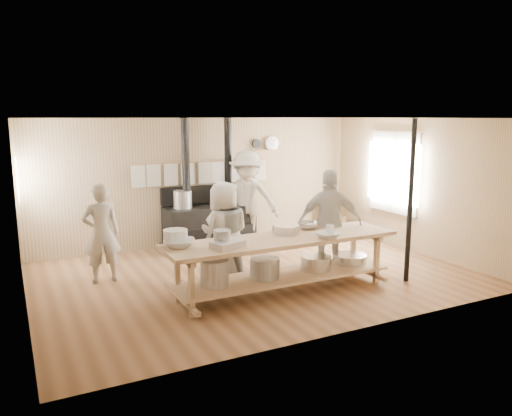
% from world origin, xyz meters
% --- Properties ---
extents(ground, '(7.00, 7.00, 0.00)m').
position_xyz_m(ground, '(0.00, 0.00, 0.00)').
color(ground, brown).
rests_on(ground, ground).
extents(room_shell, '(7.00, 7.00, 7.00)m').
position_xyz_m(room_shell, '(0.00, 0.00, 1.62)').
color(room_shell, tan).
rests_on(room_shell, ground).
extents(window_right, '(0.09, 1.50, 1.65)m').
position_xyz_m(window_right, '(3.47, 0.60, 1.50)').
color(window_right, beige).
rests_on(window_right, ground).
extents(left_opening, '(0.00, 0.90, 0.90)m').
position_xyz_m(left_opening, '(-3.45, 2.00, 1.60)').
color(left_opening, white).
rests_on(left_opening, ground).
extents(stove, '(1.90, 0.75, 2.60)m').
position_xyz_m(stove, '(-0.01, 2.12, 0.52)').
color(stove, black).
rests_on(stove, ground).
extents(towel_rail, '(3.00, 0.04, 0.47)m').
position_xyz_m(towel_rail, '(-0.00, 2.40, 1.55)').
color(towel_rail, '#9D7E59').
rests_on(towel_rail, ground).
extents(back_wall_shelf, '(0.63, 0.14, 0.32)m').
position_xyz_m(back_wall_shelf, '(1.46, 2.43, 2.00)').
color(back_wall_shelf, '#9D7E59').
rests_on(back_wall_shelf, ground).
extents(prep_table, '(3.60, 0.90, 0.85)m').
position_xyz_m(prep_table, '(-0.01, -0.90, 0.52)').
color(prep_table, '#9D7E59').
rests_on(prep_table, ground).
extents(support_post, '(0.08, 0.08, 2.60)m').
position_xyz_m(support_post, '(2.05, -1.35, 1.30)').
color(support_post, black).
rests_on(support_post, ground).
extents(cook_far_left, '(0.59, 0.39, 1.60)m').
position_xyz_m(cook_far_left, '(-2.33, 0.82, 0.80)').
color(cook_far_left, '#AFA79B').
rests_on(cook_far_left, ground).
extents(cook_left, '(0.97, 0.89, 1.61)m').
position_xyz_m(cook_left, '(-0.55, -0.04, 0.80)').
color(cook_left, '#AFA79B').
rests_on(cook_left, ground).
extents(cook_center, '(0.93, 0.76, 1.63)m').
position_xyz_m(cook_center, '(-0.60, -0.08, 0.82)').
color(cook_center, '#AFA79B').
rests_on(cook_center, ground).
extents(cook_right, '(1.12, 0.89, 1.78)m').
position_xyz_m(cook_right, '(1.12, -0.51, 0.89)').
color(cook_right, '#AFA79B').
rests_on(cook_right, ground).
extents(cook_by_window, '(1.46, 1.22, 1.96)m').
position_xyz_m(cook_by_window, '(0.70, 1.77, 0.98)').
color(cook_by_window, '#AFA79B').
rests_on(cook_by_window, ground).
extents(chair, '(0.45, 0.45, 0.79)m').
position_xyz_m(chair, '(3.02, 1.97, 0.23)').
color(chair, brown).
rests_on(chair, ground).
extents(bowl_white_a, '(0.56, 0.56, 0.11)m').
position_xyz_m(bowl_white_a, '(-1.55, -0.73, 0.90)').
color(bowl_white_a, white).
rests_on(bowl_white_a, prep_table).
extents(bowl_steel_a, '(0.40, 0.40, 0.09)m').
position_xyz_m(bowl_steel_a, '(-1.55, -0.57, 0.89)').
color(bowl_steel_a, silver).
rests_on(bowl_steel_a, prep_table).
extents(bowl_white_b, '(0.43, 0.43, 0.09)m').
position_xyz_m(bowl_white_b, '(0.58, -1.23, 0.89)').
color(bowl_white_b, white).
rests_on(bowl_white_b, prep_table).
extents(bowl_steel_b, '(0.48, 0.48, 0.11)m').
position_xyz_m(bowl_steel_b, '(0.65, -0.57, 0.90)').
color(bowl_steel_b, silver).
rests_on(bowl_steel_b, prep_table).
extents(roasting_pan, '(0.50, 0.41, 0.10)m').
position_xyz_m(roasting_pan, '(-0.97, -1.07, 0.90)').
color(roasting_pan, '#B2B2B7').
rests_on(roasting_pan, prep_table).
extents(mixing_bowl_large, '(0.51, 0.51, 0.13)m').
position_xyz_m(mixing_bowl_large, '(0.18, -0.68, 0.92)').
color(mixing_bowl_large, silver).
rests_on(mixing_bowl_large, prep_table).
extents(bucket_galv, '(0.28, 0.28, 0.22)m').
position_xyz_m(bucket_galv, '(-0.99, -0.93, 0.96)').
color(bucket_galv, gray).
rests_on(bucket_galv, prep_table).
extents(deep_bowl_enamel, '(0.34, 0.34, 0.21)m').
position_xyz_m(deep_bowl_enamel, '(-1.55, -0.57, 0.96)').
color(deep_bowl_enamel, white).
rests_on(deep_bowl_enamel, prep_table).
extents(pitcher, '(0.14, 0.14, 0.20)m').
position_xyz_m(pitcher, '(0.61, -1.23, 0.95)').
color(pitcher, white).
rests_on(pitcher, prep_table).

